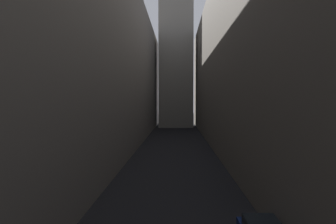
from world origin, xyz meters
TOP-DOWN VIEW (x-y plane):
  - ground_plane at (0.00, 48.00)m, footprint 264.00×264.00m
  - building_block_left at (-11.07, 50.00)m, footprint 11.13×108.00m
  - building_block_right at (12.52, 50.00)m, footprint 14.03×108.00m
  - clock_tower at (0.00, 92.58)m, footprint 9.88×9.88m

SIDE VIEW (x-z plane):
  - ground_plane at x=0.00m, z-range 0.00..0.00m
  - building_block_left at x=-11.07m, z-range 0.00..24.42m
  - building_block_right at x=12.52m, z-range 0.00..25.17m
  - clock_tower at x=0.00m, z-range 1.12..64.65m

